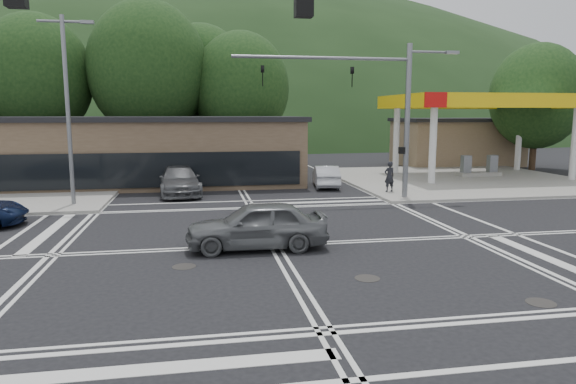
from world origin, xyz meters
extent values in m
plane|color=black|center=(0.00, 0.00, 0.00)|extent=(120.00, 120.00, 0.00)
cube|color=gray|center=(15.00, 15.00, 0.07)|extent=(16.00, 16.00, 0.15)
cylinder|color=silver|center=(12.00, 13.00, 2.50)|extent=(0.44, 0.44, 5.00)
cylinder|color=silver|center=(12.00, 19.00, 2.50)|extent=(0.44, 0.44, 5.00)
cylinder|color=silver|center=(22.00, 13.00, 2.50)|extent=(0.44, 0.44, 5.00)
cylinder|color=silver|center=(22.00, 19.00, 2.50)|extent=(0.44, 0.44, 5.00)
cube|color=silver|center=(17.00, 16.00, 5.30)|extent=(12.00, 8.00, 0.60)
cube|color=yellow|center=(17.00, 12.00, 5.30)|extent=(12.20, 0.25, 0.90)
cube|color=yellow|center=(17.00, 20.00, 5.30)|extent=(12.20, 0.25, 0.90)
cube|color=yellow|center=(11.00, 16.00, 5.30)|extent=(0.25, 8.20, 0.90)
cube|color=yellow|center=(23.00, 16.00, 5.30)|extent=(0.25, 8.20, 0.90)
cube|color=red|center=(11.50, 11.85, 5.30)|extent=(1.40, 0.12, 0.90)
cube|color=gray|center=(17.00, 16.00, 0.25)|extent=(3.00, 1.00, 0.30)
cube|color=slate|center=(16.00, 16.00, 0.95)|extent=(0.60, 0.50, 1.30)
cube|color=slate|center=(18.00, 16.00, 0.95)|extent=(0.60, 0.50, 1.30)
cube|color=#846B4F|center=(20.00, 25.00, 1.90)|extent=(10.00, 6.00, 3.80)
cube|color=brown|center=(-8.00, 17.00, 2.00)|extent=(24.00, 8.00, 4.00)
ellipsoid|color=#1D3417|center=(0.00, 90.00, 0.00)|extent=(252.00, 126.00, 140.00)
cylinder|color=#382619|center=(-14.00, 24.00, 2.42)|extent=(0.50, 0.50, 4.84)
ellipsoid|color=black|center=(-14.00, 24.00, 7.15)|extent=(8.00, 8.00, 9.20)
cylinder|color=#382619|center=(-6.00, 24.00, 2.64)|extent=(0.50, 0.50, 5.28)
ellipsoid|color=black|center=(-6.00, 24.00, 7.80)|extent=(9.00, 9.00, 10.35)
cylinder|color=#382619|center=(1.00, 24.00, 2.20)|extent=(0.50, 0.50, 4.40)
ellipsoid|color=black|center=(1.00, 24.00, 6.50)|extent=(7.60, 7.60, 8.74)
cylinder|color=#382619|center=(-2.00, 28.00, 2.42)|extent=(0.50, 0.50, 4.84)
ellipsoid|color=black|center=(-2.00, 28.00, 7.15)|extent=(8.40, 8.40, 9.66)
cylinder|color=#382619|center=(24.00, 20.00, 1.98)|extent=(0.50, 0.50, 3.96)
ellipsoid|color=black|center=(24.00, 20.00, 5.85)|extent=(7.20, 7.20, 8.28)
cylinder|color=slate|center=(-8.50, 9.00, 4.50)|extent=(0.20, 0.20, 9.00)
cylinder|color=slate|center=(-8.50, 9.00, 8.70)|extent=(2.20, 0.12, 0.12)
cube|color=slate|center=(-7.40, 9.00, 8.70)|extent=(0.60, 0.25, 0.15)
cylinder|color=slate|center=(8.20, 8.20, 4.00)|extent=(0.28, 0.28, 8.00)
cylinder|color=slate|center=(3.70, 8.20, 7.20)|extent=(9.00, 0.16, 0.16)
imported|color=black|center=(5.20, 8.20, 6.30)|extent=(0.16, 0.20, 1.00)
imported|color=black|center=(0.70, 8.20, 6.30)|extent=(0.16, 0.20, 1.00)
cylinder|color=slate|center=(9.40, 8.20, 7.60)|extent=(2.40, 0.12, 0.12)
cube|color=slate|center=(10.50, 8.20, 7.60)|extent=(0.70, 0.30, 0.15)
cube|color=black|center=(7.95, 8.20, 2.60)|extent=(0.25, 0.30, 0.35)
imported|color=slate|center=(-0.63, -0.30, 0.80)|extent=(4.75, 1.99, 1.61)
imported|color=silver|center=(5.27, 13.50, 0.67)|extent=(2.00, 4.22, 1.34)
imported|color=silver|center=(1.00, 15.29, 0.66)|extent=(1.86, 4.01, 1.33)
imported|color=#545658|center=(-3.55, 12.16, 0.78)|extent=(2.68, 5.58, 1.57)
imported|color=black|center=(8.06, 10.07, 1.01)|extent=(0.69, 0.52, 1.71)
camera|label=1|loc=(-2.53, -17.00, 4.49)|focal=32.00mm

